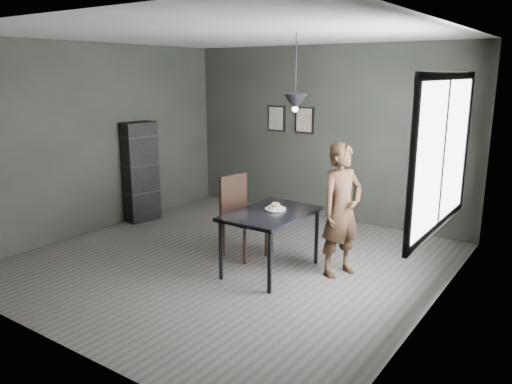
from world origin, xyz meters
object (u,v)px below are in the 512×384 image
Objects in this scene: woman at (341,210)px; pendant_lamp at (295,102)px; cafe_table at (271,218)px; shelf_unit at (140,172)px; white_plate at (275,210)px; wood_chair at (240,210)px.

pendant_lamp is at bearing 143.78° from woman.
woman is at bearing 31.79° from pendant_lamp.
cafe_table is at bearing -158.20° from pendant_lamp.
white_plate is at bearing -0.80° from shelf_unit.
cafe_table is 0.84m from woman.
white_plate is (0.00, 0.10, 0.08)m from cafe_table.
white_plate is 0.68m from wood_chair.
white_plate is at bearing 179.61° from pendant_lamp.
wood_chair is 2.31m from shelf_unit.
wood_chair is (-0.65, 0.14, -0.15)m from white_plate.
cafe_table is at bearing -90.08° from white_plate.
cafe_table is 0.75× the size of woman.
pendant_lamp is at bearing 0.38° from wood_chair.
shelf_unit is (-2.27, 0.38, 0.19)m from wood_chair.
cafe_table is 0.75× the size of shelf_unit.
pendant_lamp is (3.17, -0.52, 1.25)m from shelf_unit.
pendant_lamp reaches higher than white_plate.
white_plate is 0.79m from woman.
shelf_unit reaches higher than white_plate.
white_plate is 0.21× the size of wood_chair.
woman is at bearing 22.04° from white_plate.
woman is at bearing 28.56° from cafe_table.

